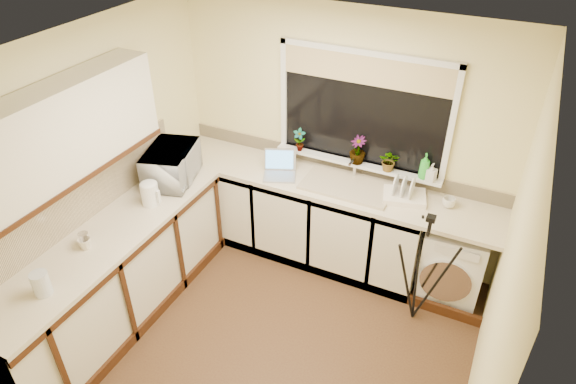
{
  "coord_description": "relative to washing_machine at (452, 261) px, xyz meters",
  "views": [
    {
      "loc": [
        1.41,
        -2.57,
        3.46
      ],
      "look_at": [
        -0.09,
        0.55,
        1.15
      ],
      "focal_mm": 31.85,
      "sensor_mm": 36.0,
      "label": 1
    }
  ],
  "objects": [
    {
      "name": "laptop",
      "position": [
        -1.69,
        -0.09,
        0.58
      ],
      "size": [
        0.39,
        0.38,
        0.22
      ],
      "rotation": [
        0.0,
        0.0,
        0.4
      ],
      "color": "#929299",
      "rests_on": "worktop_back"
    },
    {
      "name": "window_blind",
      "position": [
        -1.03,
        0.23,
        1.55
      ],
      "size": [
        1.5,
        0.02,
        0.25
      ],
      "primitive_type": "cube",
      "color": "tan",
      "rests_on": "wall_back"
    },
    {
      "name": "sink",
      "position": [
        -1.03,
        -0.03,
        0.54
      ],
      "size": [
        0.82,
        0.46,
        0.03
      ],
      "primitive_type": "cube",
      "color": "tan",
      "rests_on": "worktop_back"
    },
    {
      "name": "soap_bottle_clear",
      "position": [
        -0.34,
        0.16,
        0.76
      ],
      "size": [
        0.09,
        0.09,
        0.17
      ],
      "primitive_type": "imported",
      "rotation": [
        0.0,
        0.0,
        -0.21
      ],
      "color": "#999999",
      "rests_on": "windowsill"
    },
    {
      "name": "kettle",
      "position": [
        -2.48,
        -1.02,
        0.63
      ],
      "size": [
        0.15,
        0.15,
        0.2
      ],
      "primitive_type": "cylinder",
      "color": "white",
      "rests_on": "worktop_left"
    },
    {
      "name": "washing_machine",
      "position": [
        0.0,
        0.0,
        0.0
      ],
      "size": [
        0.57,
        0.56,
        0.75
      ],
      "primitive_type": "cube",
      "rotation": [
        0.0,
        0.0,
        0.09
      ],
      "color": "white",
      "rests_on": "floor"
    },
    {
      "name": "window_glass",
      "position": [
        -1.03,
        0.26,
        1.17
      ],
      "size": [
        1.5,
        0.02,
        1.0
      ],
      "primitive_type": "cube",
      "color": "black",
      "rests_on": "wall_back"
    },
    {
      "name": "splashback_back",
      "position": [
        -1.23,
        0.26,
        0.59
      ],
      "size": [
        3.2,
        0.02,
        0.14
      ],
      "primitive_type": "cube",
      "color": "beige",
      "rests_on": "wall_back"
    },
    {
      "name": "splashback_left",
      "position": [
        -2.82,
        -1.53,
        0.75
      ],
      "size": [
        0.02,
        2.4,
        0.45
      ],
      "primitive_type": "cube",
      "color": "beige",
      "rests_on": "wall_left"
    },
    {
      "name": "soap_bottle_green",
      "position": [
        -0.41,
        0.18,
        0.79
      ],
      "size": [
        0.11,
        0.11,
        0.24
      ],
      "primitive_type": "imported",
      "rotation": [
        0.0,
        0.0,
        0.25
      ],
      "color": "green",
      "rests_on": "windowsill"
    },
    {
      "name": "faucet",
      "position": [
        -1.03,
        0.15,
        0.64
      ],
      "size": [
        0.03,
        0.03,
        0.24
      ],
      "primitive_type": "cylinder",
      "color": "silver",
      "rests_on": "worktop_back"
    },
    {
      "name": "tripod",
      "position": [
        -0.2,
        -0.45,
        0.18
      ],
      "size": [
        0.62,
        0.62,
        1.11
      ],
      "primitive_type": null,
      "rotation": [
        0.0,
        0.0,
        -0.16
      ],
      "color": "black",
      "rests_on": "floor"
    },
    {
      "name": "microwave",
      "position": [
        -2.55,
        -0.61,
        0.69
      ],
      "size": [
        0.54,
        0.67,
        0.32
      ],
      "primitive_type": "imported",
      "rotation": [
        0.0,
        0.0,
        1.86
      ],
      "color": "white",
      "rests_on": "worktop_left"
    },
    {
      "name": "plant_c",
      "position": [
        -1.02,
        0.18,
        0.81
      ],
      "size": [
        0.2,
        0.2,
        0.27
      ],
      "primitive_type": "imported",
      "rotation": [
        0.0,
        0.0,
        -0.39
      ],
      "color": "#999999",
      "rests_on": "windowsill"
    },
    {
      "name": "worktop_back",
      "position": [
        -1.23,
        -0.03,
        0.5
      ],
      "size": [
        3.2,
        0.6,
        0.04
      ],
      "primitive_type": "cube",
      "color": "beige",
      "rests_on": "base_cabinet_back"
    },
    {
      "name": "glass_jug",
      "position": [
        -2.47,
        -2.22,
        0.61
      ],
      "size": [
        0.12,
        0.12,
        0.18
      ],
      "primitive_type": "cylinder",
      "color": "silver",
      "rests_on": "worktop_left"
    },
    {
      "name": "wall_right",
      "position": [
        0.37,
        -1.23,
        0.85
      ],
      "size": [
        0.0,
        3.0,
        3.0
      ],
      "primitive_type": "plane",
      "rotation": [
        1.57,
        0.0,
        -1.57
      ],
      "color": "#F2E5A1",
      "rests_on": "ground"
    },
    {
      "name": "plant_d",
      "position": [
        -0.72,
        0.17,
        0.78
      ],
      "size": [
        0.21,
        0.19,
        0.2
      ],
      "primitive_type": "imported",
      "rotation": [
        0.0,
        0.0,
        0.18
      ],
      "color": "#999999",
      "rests_on": "windowsill"
    },
    {
      "name": "steel_jar",
      "position": [
        -2.6,
        -1.69,
        0.58
      ],
      "size": [
        0.08,
        0.08,
        0.11
      ],
      "primitive_type": "cylinder",
      "color": "silver",
      "rests_on": "worktop_left"
    },
    {
      "name": "base_cabinet_left",
      "position": [
        -2.53,
        -1.53,
        0.05
      ],
      "size": [
        0.54,
        2.4,
        0.86
      ],
      "primitive_type": "cube",
      "color": "silver",
      "rests_on": "floor"
    },
    {
      "name": "plant_a",
      "position": [
        -1.61,
        0.16,
        0.79
      ],
      "size": [
        0.14,
        0.11,
        0.23
      ],
      "primitive_type": "imported",
      "rotation": [
        0.0,
        0.0,
        0.28
      ],
      "color": "#999999",
      "rests_on": "windowsill"
    },
    {
      "name": "ceiling",
      "position": [
        -1.23,
        -1.23,
        2.07
      ],
      "size": [
        3.2,
        3.2,
        0.0
      ],
      "primitive_type": "plane",
      "rotation": [
        3.14,
        0.0,
        0.0
      ],
      "color": "white",
      "rests_on": "ground"
    },
    {
      "name": "cup_back",
      "position": [
        -0.13,
        0.05,
        0.57
      ],
      "size": [
        0.14,
        0.14,
        0.09
      ],
      "primitive_type": "imported",
      "rotation": [
        0.0,
        0.0,
        -0.25
      ],
      "color": "silver",
      "rests_on": "worktop_back"
    },
    {
      "name": "floor",
      "position": [
        -1.23,
        -1.23,
        -0.38
      ],
      "size": [
        3.2,
        3.2,
        0.0
      ],
      "primitive_type": "plane",
      "color": "brown",
      "rests_on": "ground"
    },
    {
      "name": "wall_back",
      "position": [
        -1.23,
        0.27,
        0.85
      ],
      "size": [
        3.2,
        0.0,
        3.2
      ],
      "primitive_type": "plane",
      "rotation": [
        1.57,
        0.0,
        0.0
      ],
      "color": "#F2E5A1",
      "rests_on": "ground"
    },
    {
      "name": "wall_left",
      "position": [
        -2.83,
        -1.23,
        0.85
      ],
      "size": [
        0.0,
        3.0,
        3.0
      ],
      "primitive_type": "plane",
      "rotation": [
        1.57,
        0.0,
        1.57
      ],
      "color": "#F2E5A1",
      "rests_on": "ground"
    },
    {
      "name": "windowsill",
      "position": [
        -1.03,
        0.2,
        0.66
      ],
      "size": [
        1.6,
        0.14,
        0.03
      ],
      "primitive_type": "cube",
      "color": "white",
      "rests_on": "wall_back"
    },
    {
      "name": "base_cabinet_back",
      "position": [
        -1.55,
        -0.03,
        0.05
      ],
      "size": [
        2.55,
        0.6,
        0.86
      ],
      "primitive_type": "cube",
      "color": "silver",
      "rests_on": "floor"
    },
    {
      "name": "upper_cabinet",
      "position": [
        -2.67,
        -1.68,
        1.42
      ],
      "size": [
        0.28,
        1.9,
        0.7
      ],
      "primitive_type": "cube",
      "color": "silver",
      "rests_on": "wall_left"
    },
    {
      "name": "cup_left",
      "position": [
        -2.56,
        -1.73,
        0.57
      ],
      "size": [
        0.12,
        0.12,
        0.09
      ],
      "primitive_type": "imported",
      "rotation": [
        0.0,
        0.0,
        0.24
      ],
      "color": "beige",
      "rests_on": "worktop_left"
    },
    {
      "name": "dish_rack",
      "position": [
        -0.51,
        -0.0,
        0.55
      ],
      "size": [
        0.42,
        0.36,
        0.06
      ],
      "primitive_type": "cube",
      "rotation": [
        0.0,
        0.0,
        0.26
      ],
      "color": "white",
      "rests_on": "worktop_back"
    },
    {
      "name": "worktop_left",
      "position": [
        -2.53,
        -1.53,
        0.5
      ],
      "size": [
        0.6,
        2.4,
        0.04
      ],
      "primitive_type": "cube",
      "color": "beige",
      "rests_on": "base_cabinet_left"
    }
  ]
}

